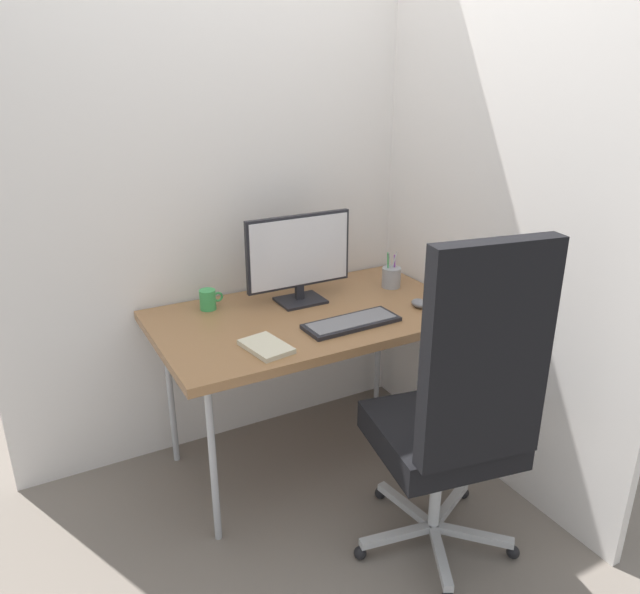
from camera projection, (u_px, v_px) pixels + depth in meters
name	position (u px, v px, depth m)	size (l,w,h in m)	color
ground_plane	(311.00, 457.00, 2.89)	(8.00, 8.00, 0.00)	slate
wall_back	(266.00, 148.00, 2.73)	(2.50, 0.04, 2.80)	white
wall_side_right	(472.00, 153.00, 2.56)	(0.04, 1.95, 2.80)	white
desk	(310.00, 322.00, 2.64)	(1.33, 0.78, 0.75)	#996B42
office_chair	(459.00, 408.00, 2.06)	(0.63, 0.62, 1.29)	black
monitor	(299.00, 256.00, 2.68)	(0.50, 0.16, 0.40)	black
keyboard	(352.00, 323.00, 2.50)	(0.41, 0.16, 0.02)	black
mouse	(420.00, 303.00, 2.68)	(0.06, 0.08, 0.04)	slate
pen_holder	(391.00, 277.00, 2.91)	(0.09, 0.09, 0.18)	#9EA0A5
notebook	(266.00, 347.00, 2.29)	(0.13, 0.20, 0.02)	beige
coffee_mug	(208.00, 300.00, 2.65)	(0.11, 0.07, 0.09)	#3FAD59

